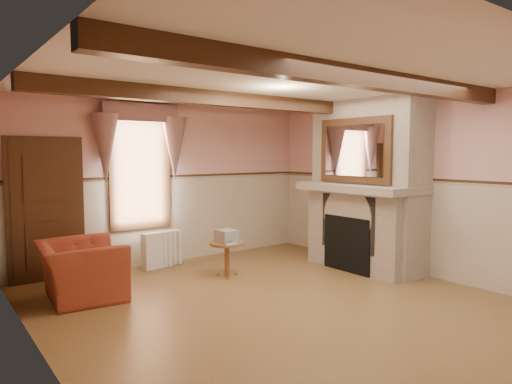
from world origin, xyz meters
TOP-DOWN VIEW (x-y plane):
  - floor at (0.00, 0.00)m, footprint 5.50×6.00m
  - ceiling at (0.00, 0.00)m, footprint 5.50×6.00m
  - wall_back at (0.00, 3.00)m, footprint 5.50×0.02m
  - wall_left at (-2.75, 0.00)m, footprint 0.02×6.00m
  - wall_right at (2.75, 0.00)m, footprint 0.02×6.00m
  - wainscot at (0.00, 0.00)m, footprint 5.50×6.00m
  - chair_rail at (0.00, 0.00)m, footprint 5.50×6.00m
  - firebox at (2.00, 0.60)m, footprint 0.20×0.95m
  - armchair at (-1.94, 1.77)m, footprint 1.11×1.24m
  - side_table at (0.18, 1.48)m, footprint 0.63×0.63m
  - book_stack at (0.15, 1.44)m, footprint 0.26×0.32m
  - radiator at (-0.35, 2.70)m, footprint 0.72×0.28m
  - bowl at (2.24, 0.58)m, footprint 0.33×0.33m
  - mantel_clock at (2.24, 1.17)m, footprint 0.14×0.24m
  - oil_lamp at (2.24, 0.84)m, footprint 0.11×0.11m
  - candle_red at (2.24, -0.12)m, footprint 0.06×0.06m
  - jar_yellow at (2.24, 0.15)m, footprint 0.06×0.06m
  - fireplace at (2.42, 0.60)m, footprint 0.85×2.00m
  - mantel at (2.24, 0.60)m, footprint 1.05×2.05m
  - overmantel_mirror at (2.06, 0.60)m, footprint 0.06×1.44m
  - door at (-2.10, 2.94)m, footprint 1.10×0.10m
  - window at (-0.60, 2.97)m, footprint 1.06×0.08m
  - window_drapes at (-0.60, 2.88)m, footprint 1.30×0.14m
  - ceiling_beam_front at (0.00, -1.20)m, footprint 5.50×0.18m
  - ceiling_beam_back at (0.00, 1.20)m, footprint 5.50×0.18m

SIDE VIEW (x-z plane):
  - floor at x=0.00m, z-range -0.01..0.01m
  - side_table at x=0.18m, z-range 0.00..0.55m
  - radiator at x=-0.35m, z-range 0.00..0.60m
  - armchair at x=-1.94m, z-range 0.00..0.76m
  - firebox at x=2.00m, z-range 0.00..0.90m
  - book_stack at x=0.15m, z-range 0.55..0.75m
  - wainscot at x=0.00m, z-range 0.00..1.50m
  - door at x=-2.10m, z-range 0.00..2.10m
  - mantel at x=2.24m, z-range 1.30..1.42m
  - wall_back at x=0.00m, z-range 0.00..2.80m
  - wall_left at x=-2.75m, z-range 0.00..2.80m
  - wall_right at x=2.75m, z-range 0.00..2.80m
  - fireplace at x=2.42m, z-range 0.00..2.80m
  - bowl at x=2.24m, z-range 1.42..1.50m
  - jar_yellow at x=2.24m, z-range 1.42..1.54m
  - chair_rail at x=0.00m, z-range 1.46..1.54m
  - candle_red at x=2.24m, z-range 1.42..1.58m
  - mantel_clock at x=2.24m, z-range 1.42..1.62m
  - oil_lamp at x=2.24m, z-range 1.42..1.70m
  - window at x=-0.60m, z-range 0.64..2.66m
  - overmantel_mirror at x=2.06m, z-range 1.45..2.49m
  - window_drapes at x=-0.60m, z-range 1.55..2.95m
  - ceiling_beam_front at x=0.00m, z-range 2.60..2.80m
  - ceiling_beam_back at x=0.00m, z-range 2.60..2.80m
  - ceiling at x=0.00m, z-range 2.79..2.80m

